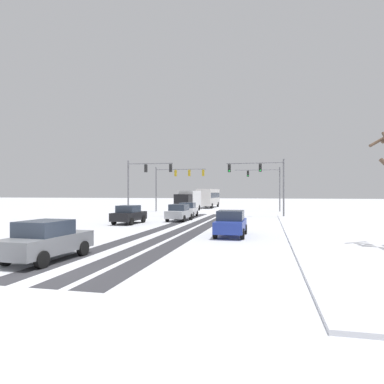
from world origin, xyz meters
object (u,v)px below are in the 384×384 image
at_px(traffic_signal_near_right, 263,176).
at_px(traffic_signal_near_left, 144,176).
at_px(car_white_lead, 188,210).
at_px(bus_oncoming, 209,197).
at_px(car_blue_fourth, 231,223).
at_px(traffic_signal_far_right, 267,181).
at_px(car_black_third, 129,214).
at_px(box_truck_delivery, 188,200).
at_px(car_grey_fifth, 46,240).
at_px(car_silver_second, 179,212).
at_px(traffic_signal_far_left, 176,178).

xyz_separation_m(traffic_signal_near_right, traffic_signal_near_left, (-13.55, -1.94, -0.04)).
height_order(car_white_lead, bus_oncoming, bus_oncoming).
height_order(car_white_lead, car_blue_fourth, same).
distance_m(traffic_signal_far_right, car_white_lead, 16.62).
relative_size(traffic_signal_near_left, car_black_third, 1.56).
distance_m(car_black_third, box_truck_delivery, 20.61).
bearing_deg(traffic_signal_far_right, car_blue_fourth, -94.18).
relative_size(traffic_signal_near_right, traffic_signal_far_right, 0.98).
bearing_deg(car_black_third, traffic_signal_far_right, 62.72).
bearing_deg(car_grey_fifth, box_truck_delivery, 94.31).
distance_m(traffic_signal_near_left, car_blue_fourth, 19.90).
xyz_separation_m(traffic_signal_far_right, traffic_signal_near_left, (-13.94, -13.79, 0.15)).
bearing_deg(bus_oncoming, car_silver_second, -85.70).
bearing_deg(car_silver_second, traffic_signal_far_left, 106.75).
relative_size(car_silver_second, bus_oncoming, 0.38).
bearing_deg(traffic_signal_near_left, bus_oncoming, 81.60).
bearing_deg(car_white_lead, car_black_third, -108.77).
bearing_deg(box_truck_delivery, car_blue_fourth, -71.27).
relative_size(traffic_signal_far_right, car_blue_fourth, 1.62).
height_order(traffic_signal_near_right, traffic_signal_far_left, same).
bearing_deg(box_truck_delivery, traffic_signal_near_right, -41.16).
relative_size(car_white_lead, car_blue_fourth, 1.01).
distance_m(traffic_signal_near_right, traffic_signal_near_left, 13.69).
distance_m(traffic_signal_far_left, traffic_signal_far_right, 13.38).
bearing_deg(traffic_signal_far_left, traffic_signal_far_right, 16.45).
bearing_deg(car_blue_fourth, car_white_lead, 112.64).
xyz_separation_m(car_white_lead, car_grey_fifth, (0.09, -24.78, 0.00)).
bearing_deg(traffic_signal_near_right, traffic_signal_far_left, 147.04).
height_order(traffic_signal_far_left, bus_oncoming, traffic_signal_far_left).
height_order(traffic_signal_far_left, car_silver_second, traffic_signal_far_left).
xyz_separation_m(car_black_third, bus_oncoming, (1.38, 32.93, 1.18)).
height_order(traffic_signal_near_left, bus_oncoming, traffic_signal_near_left).
distance_m(traffic_signal_near_left, car_grey_fifth, 25.54).
bearing_deg(traffic_signal_far_right, car_grey_fifth, -102.58).
relative_size(traffic_signal_near_left, car_grey_fifth, 1.55).
height_order(car_black_third, bus_oncoming, bus_oncoming).
distance_m(car_silver_second, box_truck_delivery, 17.03).
height_order(traffic_signal_far_left, car_black_third, traffic_signal_far_left).
height_order(traffic_signal_near_right, car_black_third, traffic_signal_near_right).
bearing_deg(traffic_signal_far_right, traffic_signal_far_left, -163.55).
xyz_separation_m(traffic_signal_far_right, car_white_lead, (-8.68, -13.69, -3.65)).
height_order(traffic_signal_far_right, bus_oncoming, traffic_signal_far_right).
xyz_separation_m(traffic_signal_far_left, box_truck_delivery, (1.51, 1.49, -3.20)).
relative_size(car_black_third, bus_oncoming, 0.38).
bearing_deg(car_blue_fourth, box_truck_delivery, 108.73).
relative_size(traffic_signal_far_right, car_white_lead, 1.60).
distance_m(car_silver_second, car_black_third, 5.25).
bearing_deg(bus_oncoming, car_black_third, -92.40).
height_order(car_silver_second, car_black_third, same).
xyz_separation_m(car_white_lead, car_black_third, (-3.13, -9.20, 0.00)).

